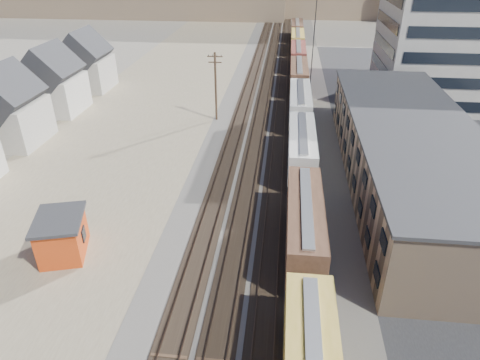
# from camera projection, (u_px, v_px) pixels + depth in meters

# --- Properties ---
(ballast_bed) EXTENTS (18.00, 200.00, 0.06)m
(ballast_bed) POSITION_uv_depth(u_px,v_px,m) (275.00, 104.00, 70.47)
(ballast_bed) COLOR #4C4742
(ballast_bed) RESTS_ON ground
(dirt_yard) EXTENTS (24.00, 180.00, 0.03)m
(dirt_yard) POSITION_uv_depth(u_px,v_px,m) (138.00, 121.00, 63.70)
(dirt_yard) COLOR #776751
(dirt_yard) RESTS_ON ground
(asphalt_lot) EXTENTS (26.00, 120.00, 0.04)m
(asphalt_lot) POSITION_uv_depth(u_px,v_px,m) (441.00, 148.00, 55.38)
(asphalt_lot) COLOR #232326
(asphalt_lot) RESTS_ON ground
(rail_tracks) EXTENTS (11.40, 200.00, 0.24)m
(rail_tracks) POSITION_uv_depth(u_px,v_px,m) (272.00, 103.00, 70.48)
(rail_tracks) COLOR black
(rail_tracks) RESTS_ON ground
(freight_train) EXTENTS (3.00, 119.74, 4.46)m
(freight_train) POSITION_uv_depth(u_px,v_px,m) (299.00, 88.00, 69.01)
(freight_train) COLOR black
(freight_train) RESTS_ON ground
(warehouse) EXTENTS (12.40, 40.40, 7.25)m
(warehouse) POSITION_uv_depth(u_px,v_px,m) (408.00, 154.00, 45.60)
(warehouse) COLOR tan
(warehouse) RESTS_ON ground
(office_tower) EXTENTS (22.60, 18.60, 18.45)m
(office_tower) POSITION_uv_depth(u_px,v_px,m) (455.00, 44.00, 67.61)
(office_tower) COLOR #9E998E
(office_tower) RESTS_ON ground
(utility_pole_north) EXTENTS (2.20, 0.32, 10.00)m
(utility_pole_north) POSITION_uv_depth(u_px,v_px,m) (216.00, 85.00, 61.76)
(utility_pole_north) COLOR #382619
(utility_pole_north) RESTS_ON ground
(radio_mast) EXTENTS (1.20, 0.16, 18.00)m
(radio_mast) POSITION_uv_depth(u_px,v_px,m) (314.00, 36.00, 74.14)
(radio_mast) COLOR black
(radio_mast) RESTS_ON ground
(maintenance_shed) EXTENTS (5.07, 5.84, 3.65)m
(maintenance_shed) POSITION_uv_depth(u_px,v_px,m) (62.00, 236.00, 35.93)
(maintenance_shed) COLOR #C53E12
(maintenance_shed) RESTS_ON ground
(parked_car_blue) EXTENTS (5.49, 4.50, 1.39)m
(parked_car_blue) POSITION_uv_depth(u_px,v_px,m) (423.00, 112.00, 65.22)
(parked_car_blue) COLOR navy
(parked_car_blue) RESTS_ON ground
(parked_car_far) EXTENTS (3.80, 5.20, 1.65)m
(parked_car_far) POSITION_uv_depth(u_px,v_px,m) (466.00, 106.00, 67.40)
(parked_car_far) COLOR white
(parked_car_far) RESTS_ON ground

